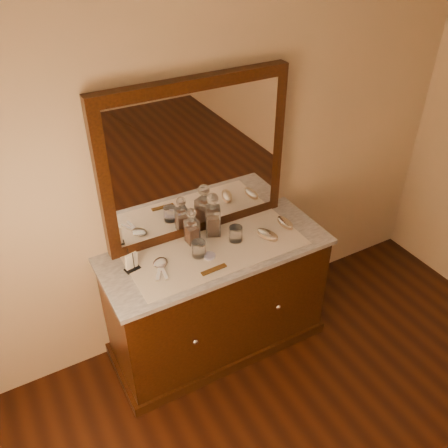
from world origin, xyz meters
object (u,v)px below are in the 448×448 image
at_px(hand_mirror_inner, 160,264).
at_px(decanter_left, 192,229).
at_px(brush_far, 285,223).
at_px(mirror_frame, 196,161).
at_px(napkin_rack, 132,262).
at_px(comb, 214,269).
at_px(pin_dish, 210,256).
at_px(decanter_right, 213,219).
at_px(hand_mirror_outer, 161,265).
at_px(dresser_cabinet, 217,300).
at_px(brush_near, 268,235).

bearing_deg(hand_mirror_inner, decanter_left, 23.67).
bearing_deg(brush_far, mirror_frame, 153.86).
xyz_separation_m(decanter_left, hand_mirror_inner, (-0.27, -0.12, -0.09)).
height_order(mirror_frame, brush_far, mirror_frame).
bearing_deg(napkin_rack, comb, -30.33).
height_order(pin_dish, decanter_right, decanter_right).
xyz_separation_m(mirror_frame, hand_mirror_outer, (-0.37, -0.24, -0.49)).
distance_m(dresser_cabinet, hand_mirror_outer, 0.58).
height_order(dresser_cabinet, mirror_frame, mirror_frame).
bearing_deg(hand_mirror_outer, napkin_rack, 158.18).
distance_m(brush_near, hand_mirror_outer, 0.71).
xyz_separation_m(pin_dish, decanter_left, (-0.02, 0.18, 0.09)).
relative_size(dresser_cabinet, pin_dish, 19.04).
xyz_separation_m(comb, hand_mirror_outer, (-0.26, 0.18, 0.00)).
height_order(comb, brush_near, brush_near).
height_order(dresser_cabinet, comb, comb).
xyz_separation_m(pin_dish, napkin_rack, (-0.45, 0.12, 0.04)).
bearing_deg(decanter_left, hand_mirror_inner, -156.33).
relative_size(pin_dish, brush_near, 0.43).
height_order(dresser_cabinet, decanter_left, decanter_left).
bearing_deg(comb, hand_mirror_outer, 142.79).
bearing_deg(brush_far, decanter_right, 161.57).
height_order(mirror_frame, pin_dish, mirror_frame).
bearing_deg(comb, brush_far, 12.64).
relative_size(napkin_rack, hand_mirror_outer, 0.67).
bearing_deg(pin_dish, decanter_right, 56.79).
bearing_deg(decanter_right, brush_far, -18.43).
height_order(dresser_cabinet, hand_mirror_inner, hand_mirror_inner).
relative_size(dresser_cabinet, mirror_frame, 1.17).
relative_size(pin_dish, hand_mirror_inner, 0.35).
height_order(mirror_frame, hand_mirror_inner, mirror_frame).
height_order(brush_far, hand_mirror_inner, brush_far).
xyz_separation_m(dresser_cabinet, brush_far, (0.51, -0.01, 0.46)).
bearing_deg(decanter_right, pin_dish, -123.21).
xyz_separation_m(decanter_left, brush_far, (0.61, -0.14, -0.07)).
bearing_deg(napkin_rack, decanter_right, 7.79).
bearing_deg(brush_near, decanter_left, 156.36).
bearing_deg(mirror_frame, hand_mirror_inner, -147.78).
distance_m(comb, hand_mirror_outer, 0.32).
bearing_deg(hand_mirror_inner, napkin_rack, 161.16).
height_order(pin_dish, hand_mirror_outer, hand_mirror_outer).
height_order(decanter_left, hand_mirror_outer, decanter_left).
bearing_deg(dresser_cabinet, brush_far, -0.73).
height_order(dresser_cabinet, pin_dish, pin_dish).
bearing_deg(brush_far, napkin_rack, 175.94).
distance_m(brush_far, hand_mirror_inner, 0.88).
relative_size(mirror_frame, brush_far, 8.02).
distance_m(napkin_rack, brush_near, 0.87).
bearing_deg(decanter_right, brush_near, -35.95).
bearing_deg(decanter_right, comb, -117.24).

